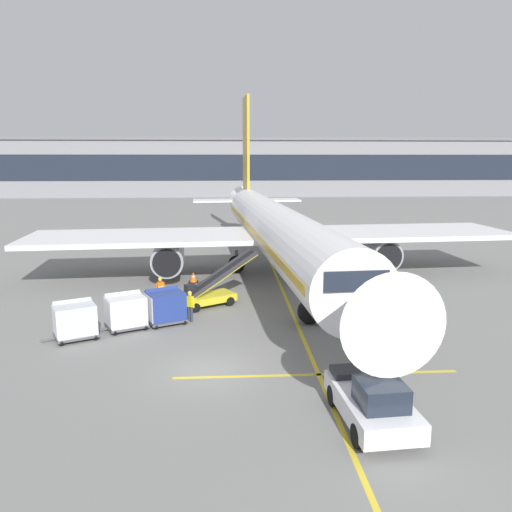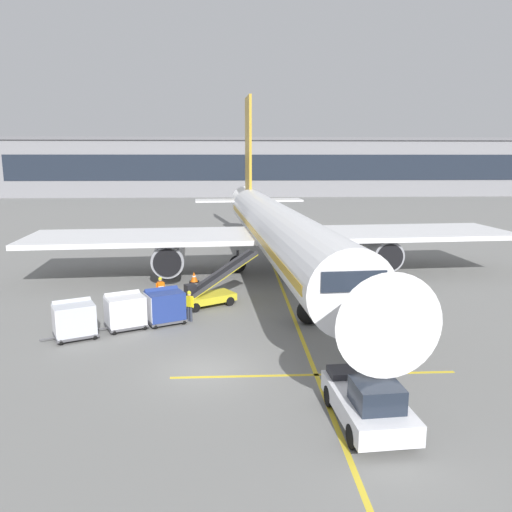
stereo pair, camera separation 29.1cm
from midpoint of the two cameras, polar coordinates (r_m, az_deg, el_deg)
name	(u,v)px [view 2 (the right image)]	position (r m, az deg, el deg)	size (l,w,h in m)	color
ground_plane	(206,371)	(22.08, -5.33, -12.85)	(600.00, 600.00, 0.00)	slate
parked_airplane	(275,229)	(38.73, 2.37, 3.12)	(37.33, 47.12, 15.60)	white
belt_loader	(210,291)	(31.06, -4.95, -4.00)	(5.12, 3.80, 3.16)	gold
baggage_cart_lead	(164,305)	(28.05, -10.04, -5.54)	(2.79, 2.31, 1.91)	#515156
baggage_cart_second	(125,310)	(27.62, -14.34, -5.99)	(2.79, 2.31, 1.91)	#515156
baggage_cart_third	(74,319)	(26.93, -19.63, -6.74)	(2.79, 2.31, 1.91)	#515156
pushback_tug	(368,402)	(18.13, 13.09, -15.79)	(2.43, 4.55, 1.83)	silver
ground_crew_by_loader	(160,289)	(31.59, -10.52, -3.68)	(0.52, 0.38, 1.74)	black
ground_crew_by_carts	(189,304)	(28.13, -7.27, -5.41)	(0.51, 0.40, 1.74)	#333847
safety_cone_engine_keepout	(194,277)	(37.00, -6.81, -2.39)	(0.69, 0.69, 0.78)	black
apron_guidance_line_lead_in	(278,277)	(38.54, 2.68, -2.36)	(0.20, 110.00, 0.01)	yellow
apron_guidance_line_stop_bar	(314,375)	(21.78, 6.98, -13.22)	(12.00, 0.20, 0.01)	yellow
terminal_building	(286,167)	(125.58, 3.52, 10.03)	(133.42, 16.38, 13.66)	gray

